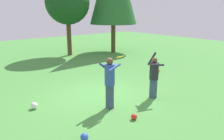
{
  "coord_description": "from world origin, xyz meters",
  "views": [
    {
      "loc": [
        -5.09,
        -6.67,
        3.26
      ],
      "look_at": [
        0.23,
        -0.23,
        1.05
      ],
      "focal_mm": 36.37,
      "sensor_mm": 36.0,
      "label": 1
    }
  ],
  "objects_px": {
    "person_catcher": "(110,79)",
    "tree_right": "(67,2)",
    "ball_red": "(134,117)",
    "frisbee": "(120,57)",
    "ball_blue": "(84,137)",
    "ball_white": "(34,106)",
    "person_thrower": "(154,74)",
    "ball_orange": "(158,71)"
  },
  "relations": [
    {
      "from": "person_catcher",
      "to": "ball_orange",
      "type": "relative_size",
      "value": 7.16
    },
    {
      "from": "person_thrower",
      "to": "ball_white",
      "type": "height_order",
      "value": "person_thrower"
    },
    {
      "from": "person_thrower",
      "to": "tree_right",
      "type": "bearing_deg",
      "value": -81.17
    },
    {
      "from": "ball_orange",
      "to": "ball_red",
      "type": "bearing_deg",
      "value": -147.78
    },
    {
      "from": "person_thrower",
      "to": "ball_red",
      "type": "bearing_deg",
      "value": 43.6
    },
    {
      "from": "ball_white",
      "to": "ball_blue",
      "type": "relative_size",
      "value": 1.09
    },
    {
      "from": "ball_red",
      "to": "person_thrower",
      "type": "bearing_deg",
      "value": 24.13
    },
    {
      "from": "person_catcher",
      "to": "ball_red",
      "type": "relative_size",
      "value": 9.29
    },
    {
      "from": "person_catcher",
      "to": "ball_red",
      "type": "distance_m",
      "value": 1.49
    },
    {
      "from": "person_thrower",
      "to": "ball_orange",
      "type": "bearing_deg",
      "value": -123.86
    },
    {
      "from": "tree_right",
      "to": "ball_white",
      "type": "bearing_deg",
      "value": -126.52
    },
    {
      "from": "ball_red",
      "to": "ball_orange",
      "type": "relative_size",
      "value": 0.77
    },
    {
      "from": "person_thrower",
      "to": "ball_blue",
      "type": "distance_m",
      "value": 3.86
    },
    {
      "from": "ball_blue",
      "to": "tree_right",
      "type": "distance_m",
      "value": 12.37
    },
    {
      "from": "ball_blue",
      "to": "tree_right",
      "type": "bearing_deg",
      "value": 62.38
    },
    {
      "from": "frisbee",
      "to": "person_catcher",
      "type": "bearing_deg",
      "value": -166.12
    },
    {
      "from": "person_thrower",
      "to": "ball_orange",
      "type": "relative_size",
      "value": 7.05
    },
    {
      "from": "ball_blue",
      "to": "ball_orange",
      "type": "xyz_separation_m",
      "value": [
        6.62,
        3.05,
        0.02
      ]
    },
    {
      "from": "person_thrower",
      "to": "ball_blue",
      "type": "relative_size",
      "value": 8.16
    },
    {
      "from": "person_catcher",
      "to": "ball_blue",
      "type": "bearing_deg",
      "value": -160.75
    },
    {
      "from": "person_thrower",
      "to": "ball_white",
      "type": "bearing_deg",
      "value": -6.36
    },
    {
      "from": "person_catcher",
      "to": "person_thrower",
      "type": "bearing_deg",
      "value": -23.44
    },
    {
      "from": "ball_red",
      "to": "ball_white",
      "type": "distance_m",
      "value": 3.42
    },
    {
      "from": "person_catcher",
      "to": "frisbee",
      "type": "height_order",
      "value": "person_catcher"
    },
    {
      "from": "person_thrower",
      "to": "person_catcher",
      "type": "relative_size",
      "value": 0.98
    },
    {
      "from": "person_catcher",
      "to": "frisbee",
      "type": "distance_m",
      "value": 0.88
    },
    {
      "from": "ball_red",
      "to": "ball_blue",
      "type": "distance_m",
      "value": 1.82
    },
    {
      "from": "ball_red",
      "to": "frisbee",
      "type": "bearing_deg",
      "value": 66.99
    },
    {
      "from": "person_catcher",
      "to": "tree_right",
      "type": "bearing_deg",
      "value": 54.49
    },
    {
      "from": "ball_white",
      "to": "tree_right",
      "type": "relative_size",
      "value": 0.04
    },
    {
      "from": "frisbee",
      "to": "ball_white",
      "type": "height_order",
      "value": "frisbee"
    },
    {
      "from": "person_catcher",
      "to": "tree_right",
      "type": "xyz_separation_m",
      "value": [
        3.69,
        9.3,
        2.73
      ]
    },
    {
      "from": "ball_white",
      "to": "ball_blue",
      "type": "distance_m",
      "value": 2.75
    },
    {
      "from": "ball_orange",
      "to": "tree_right",
      "type": "relative_size",
      "value": 0.05
    },
    {
      "from": "person_thrower",
      "to": "frisbee",
      "type": "height_order",
      "value": "frisbee"
    },
    {
      "from": "frisbee",
      "to": "ball_red",
      "type": "bearing_deg",
      "value": -113.01
    },
    {
      "from": "ball_white",
      "to": "ball_blue",
      "type": "bearing_deg",
      "value": -84.94
    },
    {
      "from": "person_thrower",
      "to": "tree_right",
      "type": "relative_size",
      "value": 0.32
    },
    {
      "from": "person_catcher",
      "to": "frisbee",
      "type": "xyz_separation_m",
      "value": [
        0.58,
        0.14,
        0.64
      ]
    },
    {
      "from": "person_thrower",
      "to": "ball_blue",
      "type": "height_order",
      "value": "person_thrower"
    },
    {
      "from": "frisbee",
      "to": "tree_right",
      "type": "height_order",
      "value": "tree_right"
    },
    {
      "from": "person_catcher",
      "to": "ball_red",
      "type": "xyz_separation_m",
      "value": [
        0.03,
        -1.14,
        -0.96
      ]
    }
  ]
}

